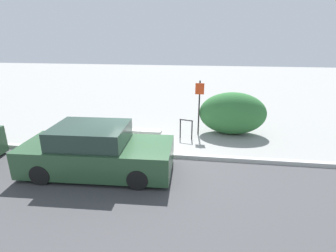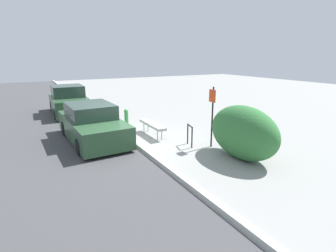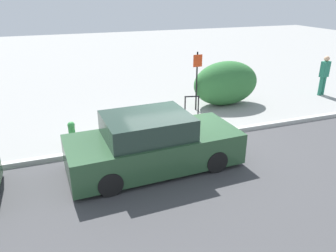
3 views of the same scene
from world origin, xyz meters
The scene contains 8 objects.
ground_plane centered at (0.00, 0.00, 0.00)m, with size 60.00×60.00×0.00m, color gray.
curb centered at (0.00, 0.00, 0.07)m, with size 60.00×0.20×0.13m.
bench centered at (-0.41, 1.11, 0.49)m, with size 1.97×0.37×0.55m.
bike_rack centered at (1.49, 1.80, 0.50)m, with size 0.55×0.18×0.83m.
sign_post centered at (1.97, 2.46, 1.38)m, with size 0.36×0.08×2.30m.
fire_hydrant centered at (-2.92, 0.82, 0.41)m, with size 0.36×0.22×0.77m.
shrub_hedge centered at (3.39, 2.68, 0.90)m, with size 2.81×1.42×1.81m.
parked_car_near centered at (-1.03, -1.33, 0.68)m, with size 4.58×2.05×1.51m.
Camera 1 is at (2.13, -8.26, 4.02)m, focal length 28.00 mm.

